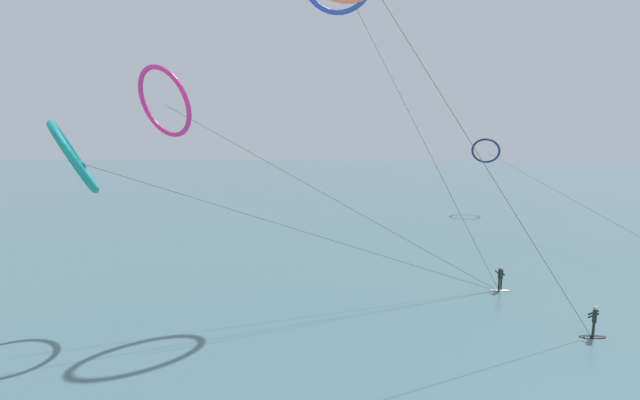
# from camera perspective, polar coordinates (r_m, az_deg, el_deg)

# --- Properties ---
(sea_water) EXTENTS (400.00, 200.00, 0.08)m
(sea_water) POSITION_cam_1_polar(r_m,az_deg,el_deg) (109.68, 1.82, 2.82)
(sea_water) COLOR #476B75
(sea_water) RESTS_ON ground
(surfer_charcoal) EXTENTS (1.40, 0.71, 1.70)m
(surfer_charcoal) POSITION_cam_1_polar(r_m,az_deg,el_deg) (26.84, 33.30, -13.93)
(surfer_charcoal) COLOR black
(surfer_charcoal) RESTS_ON ground
(surfer_ivory) EXTENTS (1.40, 0.72, 1.70)m
(surfer_ivory) POSITION_cam_1_polar(r_m,az_deg,el_deg) (31.58, 23.38, -10.01)
(surfer_ivory) COLOR silver
(surfer_ivory) RESTS_ON ground
(kite_navy) EXTENTS (4.70, 47.34, 10.60)m
(kite_navy) POSITION_cam_1_polar(r_m,az_deg,el_deg) (63.84, 21.73, 6.23)
(kite_navy) COLOR navy
(kite_navy) RESTS_ON ground
(kite_magenta) EXTENTS (23.48, 5.52, 14.55)m
(kite_magenta) POSITION_cam_1_polar(r_m,az_deg,el_deg) (26.34, -20.43, 12.39)
(kite_magenta) COLOR #CC288E
(kite_magenta) RESTS_ON ground
(kite_teal) EXTENTS (26.21, 10.05, 11.35)m
(kite_teal) POSITION_cam_1_polar(r_m,az_deg,el_deg) (24.04, -30.48, 4.98)
(kite_teal) COLOR teal
(kite_teal) RESTS_ON ground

